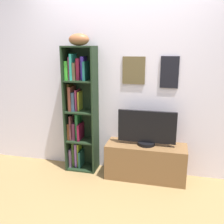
{
  "coord_description": "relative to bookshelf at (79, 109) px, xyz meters",
  "views": [
    {
      "loc": [
        0.61,
        -2.17,
        1.69
      ],
      "look_at": [
        -0.12,
        0.85,
        0.88
      ],
      "focal_mm": 41.04,
      "sensor_mm": 36.0,
      "label": 1
    }
  ],
  "objects": [
    {
      "name": "ground",
      "position": [
        0.62,
        -0.99,
        -0.87
      ],
      "size": [
        5.2,
        5.2,
        0.04
      ],
      "primitive_type": "cube",
      "color": "olive"
    },
    {
      "name": "back_wall",
      "position": [
        0.62,
        0.14,
        0.3
      ],
      "size": [
        4.8,
        0.08,
        2.3
      ],
      "color": "silver",
      "rests_on": "ground"
    },
    {
      "name": "bookshelf",
      "position": [
        0.0,
        0.0,
        0.0
      ],
      "size": [
        0.42,
        0.27,
        1.69
      ],
      "color": "black",
      "rests_on": "ground"
    },
    {
      "name": "football",
      "position": [
        0.04,
        -0.03,
        0.91
      ],
      "size": [
        0.28,
        0.18,
        0.15
      ],
      "primitive_type": "ellipsoid",
      "rotation": [
        0.0,
        0.0,
        0.11
      ],
      "color": "#955633",
      "rests_on": "bookshelf"
    },
    {
      "name": "tv_stand",
      "position": [
        0.94,
        -0.08,
        -0.63
      ],
      "size": [
        1.03,
        0.38,
        0.46
      ],
      "color": "brown",
      "rests_on": "ground"
    },
    {
      "name": "television",
      "position": [
        0.94,
        -0.08,
        -0.17
      ],
      "size": [
        0.73,
        0.22,
        0.45
      ],
      "color": "black",
      "rests_on": "tv_stand"
    }
  ]
}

